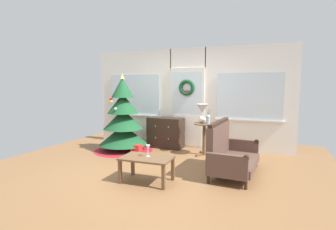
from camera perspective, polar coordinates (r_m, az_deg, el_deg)
name	(u,v)px	position (r m, az deg, el deg)	size (l,w,h in m)	color
ground_plane	(155,170)	(5.04, -2.86, -12.01)	(6.76, 6.76, 0.00)	brown
back_wall_with_door	(188,98)	(6.74, 4.33, 3.75)	(5.20, 0.19, 2.55)	white
christmas_tree	(123,124)	(6.47, -9.84, -1.86)	(1.44, 1.44, 1.88)	#4C331E
dresser_cabinet	(166,133)	(6.73, -0.54, -3.89)	(0.92, 0.48, 0.78)	black
settee_sofa	(229,153)	(4.88, 13.24, -8.19)	(0.81, 1.43, 0.96)	black
side_table	(204,133)	(6.04, 7.95, -3.86)	(0.50, 0.48, 0.74)	brown
table_lamp	(202,111)	(6.03, 7.56, 0.93)	(0.28, 0.28, 0.44)	silver
flower_vase	(208,119)	(5.91, 8.81, -0.83)	(0.11, 0.10, 0.35)	#99ADBC
coffee_table	(147,161)	(4.37, -4.67, -10.00)	(0.85, 0.54, 0.42)	brown
wine_glass	(148,148)	(4.36, -4.43, -7.25)	(0.08, 0.08, 0.20)	silver
gift_box	(136,149)	(6.19, -6.97, -7.48)	(0.23, 0.20, 0.23)	red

